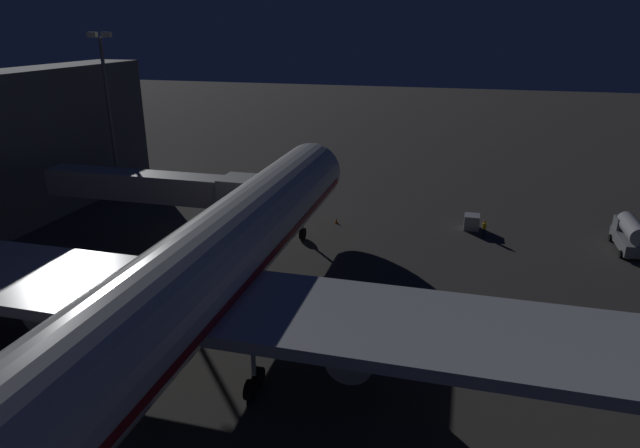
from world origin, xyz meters
TOP-DOWN VIEW (x-y plane):
  - ground_plane at (0.00, 0.00)m, footprint 320.00×320.00m
  - airliner_at_gate at (0.00, 9.59)m, footprint 55.31×60.98m
  - jet_bridge at (11.46, -8.39)m, footprint 21.26×3.40m
  - apron_floodlight_mast at (25.50, -20.94)m, footprint 2.90×0.50m
  - fuel_tanker at (-30.97, -19.38)m, footprint 2.46×6.14m
  - baggage_container_mid_row at (-16.43, -21.42)m, footprint 1.55×1.73m
  - ground_crew_by_belt_loader at (-17.64, -19.24)m, footprint 0.40×0.40m
  - traffic_cone_nose_port at (-2.20, -19.50)m, footprint 0.36×0.36m
  - traffic_cone_nose_starboard at (2.20, -19.50)m, footprint 0.36×0.36m

SIDE VIEW (x-z plane):
  - ground_plane at x=0.00m, z-range 0.00..0.00m
  - traffic_cone_nose_port at x=-2.20m, z-range 0.00..0.55m
  - traffic_cone_nose_starboard at x=2.20m, z-range 0.00..0.55m
  - baggage_container_mid_row at x=-16.43m, z-range 0.00..1.54m
  - ground_crew_by_belt_loader at x=-17.64m, z-range 0.09..1.89m
  - fuel_tanker at x=-30.97m, z-range 0.07..3.22m
  - airliner_at_gate at x=0.00m, z-range -3.68..15.66m
  - jet_bridge at x=11.46m, z-range 2.28..9.91m
  - apron_floodlight_mast at x=25.50m, z-range 1.46..21.06m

